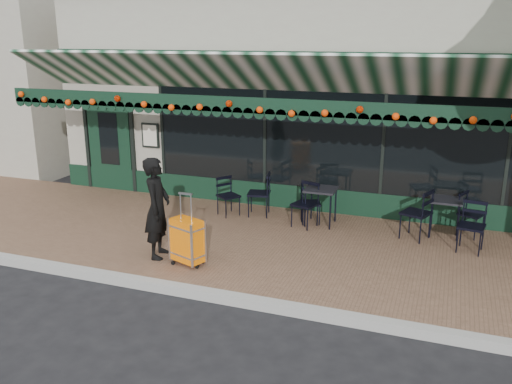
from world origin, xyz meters
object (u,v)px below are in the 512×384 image
(chair_a_left, at_px, (416,214))
(chair_b_left, at_px, (259,194))
(cafe_table_a, at_px, (446,203))
(chair_b_front, at_px, (305,205))
(chair_solo, at_px, (228,196))
(chair_a_right, at_px, (471,214))
(chair_b_right, at_px, (311,203))
(woman, at_px, (157,208))
(cafe_table_b, at_px, (321,192))
(chair_a_front, at_px, (471,227))
(suitcase, at_px, (187,241))

(chair_a_left, relative_size, chair_b_left, 1.05)
(cafe_table_a, xyz_separation_m, chair_b_front, (-2.50, -0.43, -0.18))
(chair_b_front, bearing_deg, chair_solo, -167.28)
(chair_a_right, xyz_separation_m, chair_b_right, (-2.89, -0.29, -0.02))
(woman, bearing_deg, cafe_table_b, -54.11)
(chair_solo, bearing_deg, chair_a_front, -58.94)
(suitcase, relative_size, chair_b_left, 1.32)
(woman, height_order, chair_a_left, woman)
(chair_a_left, distance_m, chair_a_right, 1.05)
(chair_a_left, bearing_deg, woman, -38.54)
(woman, relative_size, cafe_table_a, 2.44)
(cafe_table_a, bearing_deg, chair_b_right, -175.86)
(chair_a_right, height_order, chair_solo, chair_a_right)
(chair_a_left, bearing_deg, chair_a_front, 92.33)
(chair_solo, bearing_deg, cafe_table_a, -50.10)
(suitcase, relative_size, cafe_table_a, 1.72)
(chair_a_right, bearing_deg, chair_b_front, 125.12)
(cafe_table_b, relative_size, chair_a_right, 0.88)
(chair_a_front, relative_size, chair_solo, 1.10)
(chair_b_right, height_order, chair_solo, chair_solo)
(chair_a_right, relative_size, chair_b_left, 0.91)
(suitcase, height_order, chair_b_right, suitcase)
(chair_a_left, bearing_deg, cafe_table_b, -74.27)
(cafe_table_a, distance_m, chair_solo, 4.13)
(suitcase, relative_size, chair_b_front, 1.36)
(suitcase, height_order, chair_b_front, suitcase)
(woman, height_order, chair_a_front, woman)
(cafe_table_b, bearing_deg, chair_b_right, 174.93)
(cafe_table_b, height_order, chair_b_front, chair_b_front)
(chair_solo, bearing_deg, cafe_table_b, -51.23)
(chair_a_left, height_order, chair_b_front, chair_a_left)
(cafe_table_a, xyz_separation_m, chair_b_left, (-3.54, -0.09, -0.17))
(chair_b_left, relative_size, chair_b_right, 1.14)
(cafe_table_b, relative_size, chair_a_left, 0.77)
(woman, height_order, chair_b_left, woman)
(chair_a_front, bearing_deg, chair_a_left, 170.46)
(chair_a_left, bearing_deg, chair_b_left, -74.03)
(chair_a_left, bearing_deg, chair_b_right, -74.24)
(cafe_table_b, xyz_separation_m, chair_solo, (-1.87, -0.09, -0.25))
(cafe_table_a, bearing_deg, chair_a_right, 14.77)
(chair_a_front, relative_size, chair_b_front, 1.00)
(suitcase, xyz_separation_m, chair_b_right, (1.32, 2.60, -0.00))
(suitcase, xyz_separation_m, cafe_table_b, (1.52, 2.58, 0.25))
(chair_b_left, bearing_deg, chair_b_front, 60.02)
(chair_b_front, bearing_deg, woman, -112.63)
(chair_solo, bearing_deg, chair_a_right, -49.03)
(cafe_table_b, distance_m, chair_b_right, 0.32)
(suitcase, relative_size, chair_a_right, 1.44)
(woman, distance_m, chair_b_left, 2.70)
(chair_a_front, bearing_deg, chair_a_right, 98.31)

